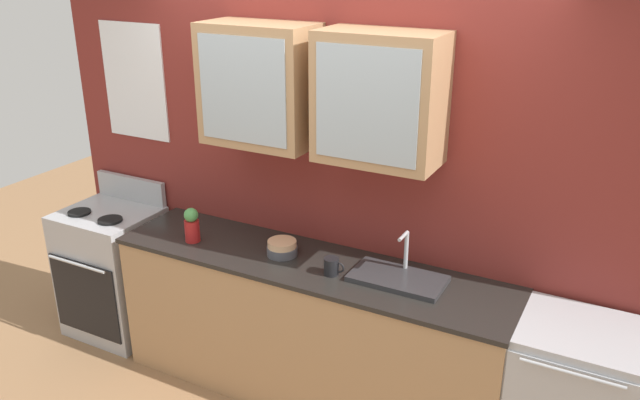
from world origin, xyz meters
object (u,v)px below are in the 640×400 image
Objects in this scene: bowl_stack at (282,248)px; vase at (192,225)px; sink_faucet at (398,277)px; cup_near_sink at (332,266)px; stove_range at (114,271)px.

vase is at bearing -170.58° from bowl_stack.
sink_faucet reaches higher than cup_near_sink.
bowl_stack is 0.83× the size of vase.
cup_near_sink is (-0.36, -0.11, 0.03)m from sink_faucet.
sink_faucet is 4.19× the size of cup_near_sink.
bowl_stack is 0.39m from cup_near_sink.
cup_near_sink reaches higher than bowl_stack.
stove_range is 5.02× the size of vase.
sink_faucet is 0.74m from bowl_stack.
vase is at bearing -179.01° from cup_near_sink.
sink_faucet is 2.82× the size of bowl_stack.
cup_near_sink is (1.80, -0.07, 0.51)m from stove_range.
vase is at bearing -6.11° from stove_range.
stove_range is at bearing 173.89° from vase.
cup_near_sink is at bearing 0.99° from vase.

